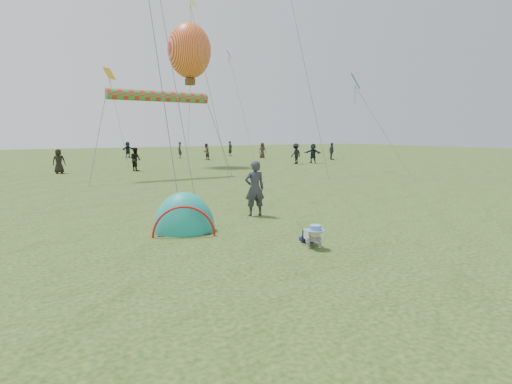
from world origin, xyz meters
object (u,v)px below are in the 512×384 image
crawling_toddler (312,235)px  standing_adult (255,189)px  popup_tent (185,231)px  balloon_kite (189,54)px

crawling_toddler → standing_adult: (0.74, 3.75, 0.61)m
popup_tent → standing_adult: 2.96m
popup_tent → balloon_kite: bearing=89.5°
popup_tent → balloon_kite: size_ratio=0.46×
popup_tent → standing_adult: (2.73, 0.71, 0.90)m
crawling_toddler → balloon_kite: bearing=95.1°
standing_adult → balloon_kite: size_ratio=0.38×
crawling_toddler → popup_tent: 3.65m
crawling_toddler → balloon_kite: (6.93, 23.33, 8.56)m
crawling_toddler → balloon_kite: balloon_kite is taller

